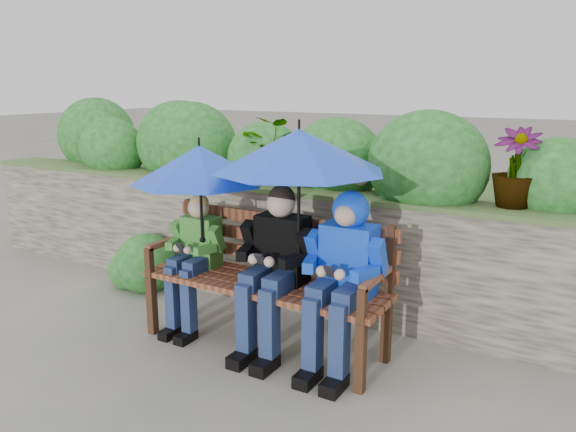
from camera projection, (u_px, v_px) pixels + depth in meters
The scene contains 8 objects.
ground at pixel (281, 342), 4.20m from camera, with size 60.00×60.00×0.00m, color slate.
garden_backdrop at pixel (353, 214), 5.44m from camera, with size 8.00×2.89×1.78m.
park_bench at pixel (269, 272), 4.08m from camera, with size 1.84×0.54×0.97m.
boy_left at pixel (194, 254), 4.30m from camera, with size 0.43×0.50×1.07m.
boy_middle at pixel (275, 262), 3.92m from camera, with size 0.53×0.62×1.20m.
boy_right at pixel (343, 266), 3.67m from camera, with size 0.53×0.65×1.21m.
umbrella_left at pixel (200, 164), 4.09m from camera, with size 1.02×1.02×0.79m.
umbrella_right at pixel (299, 150), 3.64m from camera, with size 1.17×1.17×0.92m.
Camera 1 is at (1.97, -3.33, 1.89)m, focal length 35.00 mm.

